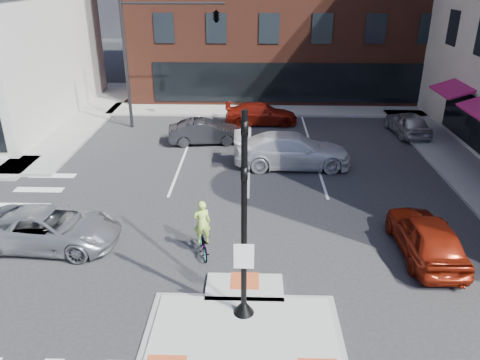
{
  "coord_description": "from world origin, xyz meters",
  "views": [
    {
      "loc": [
        0.21,
        -10.3,
        9.09
      ],
      "look_at": [
        -0.26,
        5.5,
        2.0
      ],
      "focal_mm": 35.0,
      "sensor_mm": 36.0,
      "label": 1
    }
  ],
  "objects_px": {
    "silver_suv": "(49,228)",
    "cyclist": "(203,236)",
    "bg_car_red": "(261,114)",
    "white_pickup": "(292,150)",
    "bg_car_silver": "(408,123)",
    "red_sedan": "(426,236)",
    "bg_car_dark": "(205,132)"
  },
  "relations": [
    {
      "from": "bg_car_silver",
      "to": "bg_car_red",
      "type": "distance_m",
      "value": 8.99
    },
    {
      "from": "bg_car_silver",
      "to": "cyclist",
      "type": "xyz_separation_m",
      "value": [
        -11.0,
        -13.45,
        -0.01
      ]
    },
    {
      "from": "red_sedan",
      "to": "bg_car_silver",
      "type": "xyz_separation_m",
      "value": [
        3.3,
        13.3,
        -0.05
      ]
    },
    {
      "from": "red_sedan",
      "to": "cyclist",
      "type": "relative_size",
      "value": 2.17
    },
    {
      "from": "red_sedan",
      "to": "bg_car_red",
      "type": "height_order",
      "value": "red_sedan"
    },
    {
      "from": "bg_car_red",
      "to": "white_pickup",
      "type": "bearing_deg",
      "value": -169.53
    },
    {
      "from": "silver_suv",
      "to": "bg_car_red",
      "type": "height_order",
      "value": "silver_suv"
    },
    {
      "from": "silver_suv",
      "to": "cyclist",
      "type": "xyz_separation_m",
      "value": [
        5.54,
        -0.39,
        -0.01
      ]
    },
    {
      "from": "bg_car_silver",
      "to": "bg_car_red",
      "type": "bearing_deg",
      "value": -17.4
    },
    {
      "from": "red_sedan",
      "to": "white_pickup",
      "type": "relative_size",
      "value": 0.76
    },
    {
      "from": "cyclist",
      "to": "white_pickup",
      "type": "bearing_deg",
      "value": -128.08
    },
    {
      "from": "silver_suv",
      "to": "white_pickup",
      "type": "distance_m",
      "value": 12.07
    },
    {
      "from": "white_pickup",
      "to": "silver_suv",
      "type": "bearing_deg",
      "value": 129.12
    },
    {
      "from": "white_pickup",
      "to": "cyclist",
      "type": "distance_m",
      "value": 8.97
    },
    {
      "from": "bg_car_dark",
      "to": "bg_car_silver",
      "type": "bearing_deg",
      "value": -88.8
    },
    {
      "from": "red_sedan",
      "to": "bg_car_red",
      "type": "xyz_separation_m",
      "value": [
        -5.49,
        15.18,
        -0.09
      ]
    },
    {
      "from": "bg_car_silver",
      "to": "white_pickup",
      "type": "bearing_deg",
      "value": 30.43
    },
    {
      "from": "bg_car_dark",
      "to": "red_sedan",
      "type": "bearing_deg",
      "value": -150.4
    },
    {
      "from": "silver_suv",
      "to": "cyclist",
      "type": "relative_size",
      "value": 2.47
    },
    {
      "from": "red_sedan",
      "to": "white_pickup",
      "type": "distance_m",
      "value": 8.98
    },
    {
      "from": "silver_suv",
      "to": "cyclist",
      "type": "height_order",
      "value": "cyclist"
    },
    {
      "from": "red_sedan",
      "to": "cyclist",
      "type": "distance_m",
      "value": 7.71
    },
    {
      "from": "white_pickup",
      "to": "bg_car_silver",
      "type": "distance_m",
      "value": 9.02
    },
    {
      "from": "bg_car_silver",
      "to": "cyclist",
      "type": "bearing_deg",
      "value": 45.42
    },
    {
      "from": "bg_car_dark",
      "to": "silver_suv",
      "type": "bearing_deg",
      "value": 149.92
    },
    {
      "from": "white_pickup",
      "to": "bg_car_silver",
      "type": "xyz_separation_m",
      "value": [
        7.32,
        5.27,
        -0.14
      ]
    },
    {
      "from": "red_sedan",
      "to": "cyclist",
      "type": "bearing_deg",
      "value": 0.39
    },
    {
      "from": "red_sedan",
      "to": "white_pickup",
      "type": "bearing_deg",
      "value": -64.11
    },
    {
      "from": "white_pickup",
      "to": "bg_car_red",
      "type": "relative_size",
      "value": 1.27
    },
    {
      "from": "silver_suv",
      "to": "red_sedan",
      "type": "distance_m",
      "value": 13.25
    },
    {
      "from": "silver_suv",
      "to": "bg_car_red",
      "type": "xyz_separation_m",
      "value": [
        7.75,
        14.95,
        -0.04
      ]
    },
    {
      "from": "bg_car_dark",
      "to": "cyclist",
      "type": "xyz_separation_m",
      "value": [
        1.04,
        -11.5,
        0.01
      ]
    }
  ]
}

